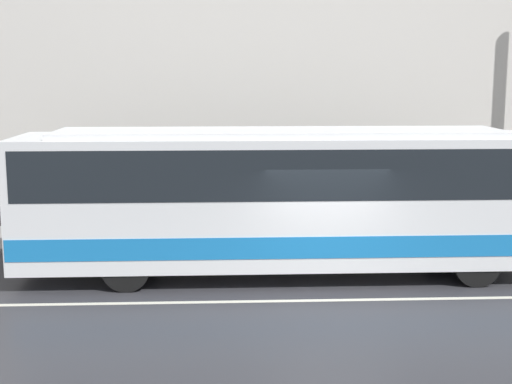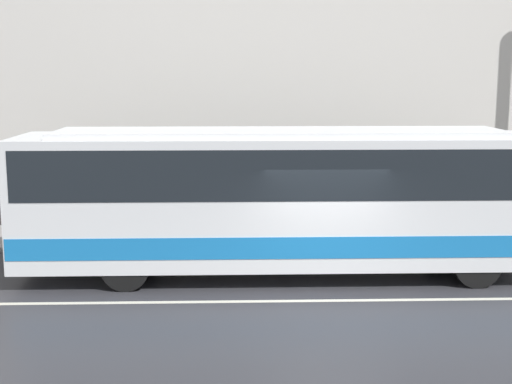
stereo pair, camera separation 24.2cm
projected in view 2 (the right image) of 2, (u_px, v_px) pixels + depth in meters
ground_plane at (329, 301)px, 13.91m from camera, size 60.00×60.00×0.00m
sidewalk at (303, 236)px, 19.17m from camera, size 60.00×2.71×0.13m
building_facade at (300, 58)px, 19.86m from camera, size 60.00×0.35×9.98m
lane_stripe at (329, 301)px, 13.91m from camera, size 54.00×0.14×0.01m
transit_bus at (280, 194)px, 15.44m from camera, size 11.25×2.48×3.19m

